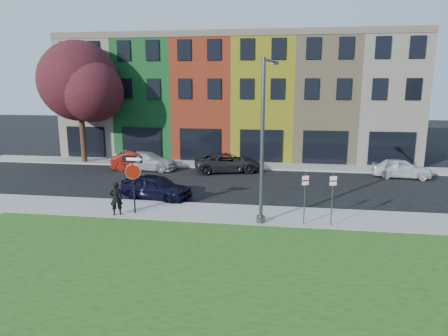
% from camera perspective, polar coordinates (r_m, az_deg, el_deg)
% --- Properties ---
extents(ground, '(120.00, 120.00, 0.00)m').
position_cam_1_polar(ground, '(17.07, 1.99, -10.11)').
color(ground, black).
rests_on(ground, ground).
extents(sidewalk_near, '(40.00, 3.00, 0.12)m').
position_cam_1_polar(sidewalk_near, '(19.77, 8.81, -6.92)').
color(sidewalk_near, gray).
rests_on(sidewalk_near, ground).
extents(sidewalk_far, '(40.00, 2.40, 0.12)m').
position_cam_1_polar(sidewalk_far, '(31.73, -0.28, 0.45)').
color(sidewalk_far, gray).
rests_on(sidewalk_far, ground).
extents(rowhouse_block, '(30.00, 10.12, 10.00)m').
position_cam_1_polar(rowhouse_block, '(37.17, 1.97, 9.80)').
color(rowhouse_block, beige).
rests_on(rowhouse_block, ground).
extents(stop_sign, '(1.05, 0.13, 2.90)m').
position_cam_1_polar(stop_sign, '(19.86, -12.87, -0.62)').
color(stop_sign, black).
rests_on(stop_sign, sidewalk_near).
extents(man, '(0.90, 0.85, 1.65)m').
position_cam_1_polar(man, '(20.13, -15.14, -4.21)').
color(man, black).
rests_on(man, sidewalk_near).
extents(sedan_near, '(3.68, 4.93, 1.40)m').
position_cam_1_polar(sedan_near, '(22.84, -9.66, -2.68)').
color(sedan_near, black).
rests_on(sedan_near, ground).
extents(parked_car_red, '(3.74, 4.86, 1.33)m').
position_cam_1_polar(parked_car_red, '(30.99, -12.16, 1.04)').
color(parked_car_red, maroon).
rests_on(parked_car_red, ground).
extents(parked_car_silver, '(2.65, 4.94, 1.34)m').
position_cam_1_polar(parked_car_silver, '(30.73, -10.96, 1.01)').
color(parked_car_silver, '#ADADB2').
rests_on(parked_car_silver, ground).
extents(parked_car_dark, '(4.83, 6.11, 1.37)m').
position_cam_1_polar(parked_car_dark, '(29.44, 0.57, 0.78)').
color(parked_car_dark, black).
rests_on(parked_car_dark, ground).
extents(parked_car_white, '(2.23, 4.16, 1.32)m').
position_cam_1_polar(parked_car_white, '(30.20, 24.02, -0.04)').
color(parked_car_white, silver).
rests_on(parked_car_white, ground).
extents(street_lamp, '(0.79, 2.55, 7.41)m').
position_cam_1_polar(street_lamp, '(18.04, 5.66, 3.76)').
color(street_lamp, '#4B4D50').
rests_on(street_lamp, sidewalk_near).
extents(parking_sign_a, '(0.30, 0.16, 2.41)m').
position_cam_1_polar(parking_sign_a, '(18.29, 11.48, -3.53)').
color(parking_sign_a, '#4B4D50').
rests_on(parking_sign_a, sidewalk_near).
extents(parking_sign_b, '(0.31, 0.13, 2.43)m').
position_cam_1_polar(parking_sign_b, '(18.41, 15.24, -3.57)').
color(parking_sign_b, '#4B4D50').
rests_on(parking_sign_b, sidewalk_near).
extents(tree_purple, '(7.52, 6.58, 9.60)m').
position_cam_1_polar(tree_purple, '(34.20, -19.78, 11.33)').
color(tree_purple, black).
rests_on(tree_purple, sidewalk_far).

